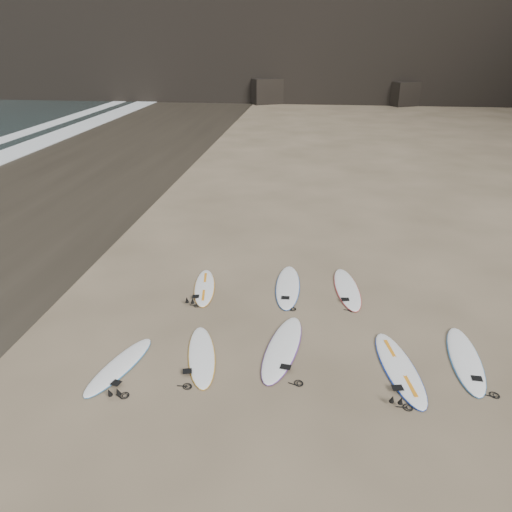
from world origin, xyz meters
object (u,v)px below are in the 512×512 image
at_px(surfboard_3, 399,368).
at_px(surfboard_1, 202,355).
at_px(surfboard_2, 283,348).
at_px(surfboard_0, 119,366).
at_px(surfboard_6, 288,286).
at_px(surfboard_7, 347,288).
at_px(surfboard_5, 204,287).
at_px(surfboard_4, 465,359).

bearing_deg(surfboard_3, surfboard_1, 169.88).
xyz_separation_m(surfboard_2, surfboard_3, (2.53, -0.44, -0.00)).
bearing_deg(surfboard_0, surfboard_2, 32.95).
relative_size(surfboard_6, surfboard_7, 1.05).
relative_size(surfboard_0, surfboard_7, 0.88).
bearing_deg(surfboard_5, surfboard_1, -88.28).
bearing_deg(surfboard_2, surfboard_6, 100.14).
bearing_deg(surfboard_4, surfboard_2, -176.26).
bearing_deg(surfboard_6, surfboard_7, 1.03).
xyz_separation_m(surfboard_3, surfboard_4, (1.48, 0.49, -0.00)).
bearing_deg(surfboard_3, surfboard_5, 136.39).
distance_m(surfboard_2, surfboard_6, 3.04).
relative_size(surfboard_0, surfboard_2, 0.82).
bearing_deg(surfboard_6, surfboard_3, -54.62).
height_order(surfboard_3, surfboard_5, surfboard_3).
distance_m(surfboard_0, surfboard_2, 3.61).
distance_m(surfboard_5, surfboard_6, 2.36).
bearing_deg(surfboard_0, surfboard_3, 21.59).
distance_m(surfboard_2, surfboard_7, 3.49).
bearing_deg(surfboard_1, surfboard_7, 32.84).
height_order(surfboard_4, surfboard_7, surfboard_4).
distance_m(surfboard_3, surfboard_5, 5.87).
bearing_deg(surfboard_1, surfboard_2, 1.65).
bearing_deg(surfboard_2, surfboard_5, 140.26).
relative_size(surfboard_0, surfboard_5, 1.00).
height_order(surfboard_4, surfboard_5, surfboard_4).
bearing_deg(surfboard_2, surfboard_7, 71.74).
height_order(surfboard_0, surfboard_7, surfboard_7).
height_order(surfboard_6, surfboard_7, surfboard_6).
xyz_separation_m(surfboard_3, surfboard_7, (-0.94, 3.55, -0.00)).
bearing_deg(surfboard_7, surfboard_3, -81.98).
distance_m(surfboard_3, surfboard_4, 1.56).
relative_size(surfboard_2, surfboard_6, 1.03).
relative_size(surfboard_0, surfboard_4, 0.87).
bearing_deg(surfboard_7, surfboard_4, -58.45).
xyz_separation_m(surfboard_0, surfboard_6, (3.37, 4.12, 0.01)).
xyz_separation_m(surfboard_5, surfboard_6, (2.34, 0.32, 0.01)).
bearing_deg(surfboard_2, surfboard_4, 9.54).
xyz_separation_m(surfboard_4, surfboard_5, (-6.42, 2.68, -0.01)).
xyz_separation_m(surfboard_0, surfboard_3, (5.97, 0.64, 0.01)).
bearing_deg(surfboard_3, surfboard_7, 93.90).
bearing_deg(surfboard_4, surfboard_0, -168.32).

